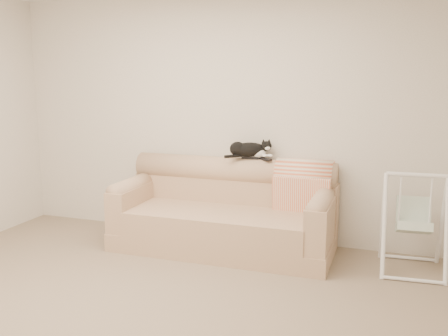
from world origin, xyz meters
name	(u,v)px	position (x,y,z in m)	size (l,w,h in m)	color
ground_plane	(144,315)	(0.00, 0.00, 0.00)	(5.00, 5.00, 0.00)	#7A6650
room_shell	(138,108)	(0.00, 0.00, 1.53)	(5.04, 4.04, 2.60)	beige
sofa	(225,214)	(0.08, 1.62, 0.35)	(2.20, 0.93, 0.90)	tan
remote_a	(250,158)	(0.27, 1.86, 0.91)	(0.18, 0.06, 0.03)	black
remote_b	(265,159)	(0.44, 1.83, 0.91)	(0.16, 0.14, 0.02)	black
tuxedo_cat	(249,149)	(0.26, 1.85, 0.99)	(0.47, 0.35, 0.20)	black
throw_blanket	(304,179)	(0.84, 1.84, 0.72)	(0.56, 0.38, 0.58)	#E3663D
baby_swing	(414,222)	(1.88, 1.57, 0.45)	(0.59, 0.62, 0.91)	white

